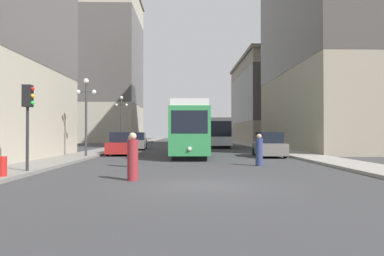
% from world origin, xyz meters
% --- Properties ---
extents(ground_plane, '(200.00, 200.00, 0.00)m').
position_xyz_m(ground_plane, '(0.00, 0.00, 0.00)').
color(ground_plane, '#38383A').
extents(sidewalk_left, '(2.67, 120.00, 0.15)m').
position_xyz_m(sidewalk_left, '(-8.29, 40.00, 0.07)').
color(sidewalk_left, gray).
rests_on(sidewalk_left, ground).
extents(sidewalk_right, '(2.67, 120.00, 0.15)m').
position_xyz_m(sidewalk_right, '(8.29, 40.00, 0.07)').
color(sidewalk_right, gray).
rests_on(sidewalk_right, ground).
extents(streetcar, '(2.76, 13.59, 3.89)m').
position_xyz_m(streetcar, '(-0.25, 15.94, 2.10)').
color(streetcar, black).
rests_on(streetcar, ground).
extents(transit_bus, '(2.75, 12.30, 3.45)m').
position_xyz_m(transit_bus, '(3.25, 31.77, 1.95)').
color(transit_bus, black).
rests_on(transit_bus, ground).
extents(parked_car_left_near, '(2.09, 5.06, 1.82)m').
position_xyz_m(parked_car_left_near, '(-5.66, 24.92, 0.84)').
color(parked_car_left_near, black).
rests_on(parked_car_left_near, ground).
extents(parked_car_left_mid, '(1.94, 4.67, 1.82)m').
position_xyz_m(parked_car_left_mid, '(-5.66, 16.20, 0.84)').
color(parked_car_left_mid, black).
rests_on(parked_car_left_mid, ground).
extents(parked_car_right_far, '(2.02, 4.70, 1.82)m').
position_xyz_m(parked_car_right_far, '(5.66, 13.85, 0.84)').
color(parked_car_right_far, black).
rests_on(parked_car_right_far, ground).
extents(pedestrian_crossing_near, '(0.39, 0.39, 1.72)m').
position_xyz_m(pedestrian_crossing_near, '(3.39, 6.81, 0.80)').
color(pedestrian_crossing_near, navy).
rests_on(pedestrian_crossing_near, ground).
extents(pedestrian_crossing_far, '(0.40, 0.40, 1.79)m').
position_xyz_m(pedestrian_crossing_far, '(-2.54, 1.31, 0.83)').
color(pedestrian_crossing_far, maroon).
rests_on(pedestrian_crossing_far, ground).
extents(pedestrian_on_sidewalk, '(0.38, 0.38, 1.69)m').
position_xyz_m(pedestrian_on_sidewalk, '(-3.39, 6.31, 0.78)').
color(pedestrian_on_sidewalk, beige).
rests_on(pedestrian_on_sidewalk, ground).
extents(traffic_light_near_left, '(0.47, 0.36, 3.69)m').
position_xyz_m(traffic_light_near_left, '(-7.34, 3.35, 2.99)').
color(traffic_light_near_left, '#232328').
rests_on(traffic_light_near_left, sidewalk_left).
extents(lamp_post_left_near, '(1.41, 0.36, 5.46)m').
position_xyz_m(lamp_post_left_near, '(-7.56, 12.72, 3.74)').
color(lamp_post_left_near, '#333338').
rests_on(lamp_post_left_near, sidewalk_left).
extents(lamp_post_left_far, '(1.41, 0.36, 5.65)m').
position_xyz_m(lamp_post_left_far, '(-7.56, 26.05, 3.85)').
color(lamp_post_left_far, '#333338').
rests_on(lamp_post_left_far, sidewalk_left).
extents(fire_hydrant, '(0.26, 0.26, 0.75)m').
position_xyz_m(fire_hydrant, '(-7.38, 1.44, 0.53)').
color(fire_hydrant, red).
rests_on(fire_hydrant, sidewalk_left).
extents(building_left_midblock, '(13.85, 16.74, 28.58)m').
position_xyz_m(building_left_midblock, '(-16.25, 54.28, 14.73)').
color(building_left_midblock, '#B2A893').
rests_on(building_left_midblock, ground).
extents(building_right_midblock, '(15.04, 24.45, 15.17)m').
position_xyz_m(building_right_midblock, '(16.85, 51.49, 7.77)').
color(building_right_midblock, gray).
rests_on(building_right_midblock, ground).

